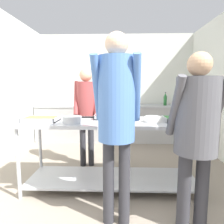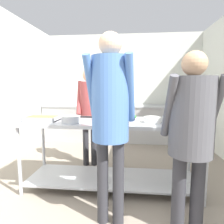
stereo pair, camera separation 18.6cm
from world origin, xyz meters
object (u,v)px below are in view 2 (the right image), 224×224
guest_serving_left (191,126)px  water_bottle (173,100)px  serving_tray_vegetables (42,119)px  sauce_pan (71,119)px  broccoli_bowl (133,119)px  plate_stack (153,120)px  serving_tray_roast (109,117)px  cook_behind_counter (89,106)px  serving_tray_greens (182,120)px  guest_serving_right (110,109)px

guest_serving_left → water_bottle: 3.09m
serving_tray_vegetables → sauce_pan: sauce_pan is taller
broccoli_bowl → plate_stack: bearing=-10.7°
serving_tray_roast → broccoli_bowl: 0.39m
sauce_pan → guest_serving_left: size_ratio=0.23×
cook_behind_counter → broccoli_bowl: bearing=-46.3°
cook_behind_counter → serving_tray_roast: bearing=-53.3°
serving_tray_roast → serving_tray_greens: size_ratio=0.90×
serving_tray_vegetables → plate_stack: (1.40, -0.01, 0.01)m
guest_serving_left → broccoli_bowl: bearing=124.9°
serving_tray_vegetables → sauce_pan: bearing=-16.9°
serving_tray_roast → cook_behind_counter: size_ratio=0.24×
plate_stack → water_bottle: (0.69, 2.38, 0.10)m
serving_tray_vegetables → serving_tray_roast: bearing=16.8°
serving_tray_roast → broccoli_bowl: broccoli_bowl is taller
serving_tray_roast → plate_stack: size_ratio=1.75×
sauce_pan → cook_behind_counter: 0.92m
cook_behind_counter → water_bottle: (1.64, 1.59, 0.01)m
serving_tray_roast → guest_serving_right: (0.12, -0.88, 0.21)m
serving_tray_vegetables → serving_tray_roast: same height
serving_tray_greens → water_bottle: (0.32, 2.31, 0.11)m
serving_tray_greens → cook_behind_counter: size_ratio=0.27×
broccoli_bowl → guest_serving_right: bearing=-107.3°
serving_tray_greens → cook_behind_counter: 1.51m
guest_serving_right → water_bottle: size_ratio=5.80×
guest_serving_left → sauce_pan: bearing=155.9°
serving_tray_roast → cook_behind_counter: (-0.40, 0.53, 0.10)m
sauce_pan → cook_behind_counter: bearing=89.0°
serving_tray_vegetables → serving_tray_roast: size_ratio=1.06×
broccoli_bowl → sauce_pan: bearing=-167.2°
sauce_pan → water_bottle: water_bottle is taller
serving_tray_roast → broccoli_bowl: (0.32, -0.22, 0.01)m
broccoli_bowl → serving_tray_greens: (0.60, 0.02, -0.01)m
broccoli_bowl → serving_tray_greens: bearing=2.3°
guest_serving_right → water_bottle: guest_serving_right is taller
serving_tray_greens → guest_serving_left: bearing=-97.7°
plate_stack → serving_tray_roast: bearing=154.8°
serving_tray_roast → guest_serving_left: size_ratio=0.24×
water_bottle → guest_serving_left: bearing=-97.9°
plate_stack → guest_serving_right: guest_serving_right is taller
serving_tray_vegetables → guest_serving_left: bearing=-22.3°
sauce_pan → plate_stack: sauce_pan is taller
serving_tray_vegetables → serving_tray_greens: bearing=2.0°
guest_serving_left → guest_serving_right: (-0.71, 0.06, 0.13)m
serving_tray_greens → guest_serving_left: (-0.10, -0.75, 0.08)m
sauce_pan → plate_stack: 0.98m
serving_tray_vegetables → guest_serving_right: 1.16m
serving_tray_roast → serving_tray_vegetables: bearing=-163.2°
water_bottle → sauce_pan: bearing=-123.5°
guest_serving_right → serving_tray_vegetables: bearing=146.9°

